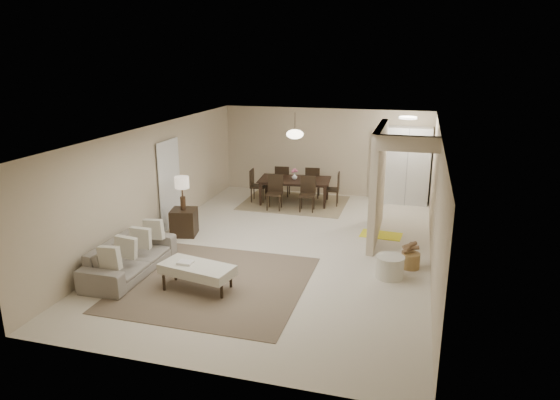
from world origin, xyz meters
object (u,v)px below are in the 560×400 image
(pantry_cabinet, at_px, (407,166))
(wicker_basket, at_px, (410,261))
(ottoman_bench, at_px, (197,270))
(dining_table, at_px, (294,191))
(sofa, at_px, (130,257))
(side_table, at_px, (184,222))
(round_pouf, at_px, (390,267))

(pantry_cabinet, height_order, wicker_basket, pantry_cabinet)
(ottoman_bench, xyz_separation_m, dining_table, (0.34, 5.59, -0.03))
(pantry_cabinet, bearing_deg, sofa, -127.87)
(ottoman_bench, height_order, wicker_basket, ottoman_bench)
(dining_table, bearing_deg, side_table, -125.55)
(side_table, distance_m, dining_table, 3.61)
(pantry_cabinet, height_order, sofa, pantry_cabinet)
(ottoman_bench, xyz_separation_m, round_pouf, (3.20, 1.41, -0.17))
(side_table, height_order, round_pouf, side_table)
(side_table, relative_size, wicker_basket, 1.70)
(side_table, xyz_separation_m, wicker_basket, (5.02, -0.51, -0.15))
(sofa, relative_size, ottoman_bench, 1.57)
(round_pouf, xyz_separation_m, dining_table, (-2.86, 4.18, 0.14))
(dining_table, bearing_deg, pantry_cabinet, 11.09)
(sofa, bearing_deg, pantry_cabinet, -38.54)
(pantry_cabinet, relative_size, side_table, 3.48)
(round_pouf, relative_size, wicker_basket, 1.48)
(side_table, bearing_deg, sofa, -91.33)
(pantry_cabinet, relative_size, ottoman_bench, 1.53)
(sofa, height_order, wicker_basket, sofa)
(sofa, height_order, dining_table, dining_table)
(ottoman_bench, relative_size, dining_table, 0.71)
(side_table, bearing_deg, dining_table, 60.06)
(ottoman_bench, bearing_deg, dining_table, 97.12)
(wicker_basket, bearing_deg, round_pouf, -123.46)
(side_table, bearing_deg, wicker_basket, -5.82)
(wicker_basket, bearing_deg, pantry_cabinet, 93.40)
(side_table, bearing_deg, ottoman_bench, -59.35)
(side_table, height_order, wicker_basket, side_table)
(round_pouf, distance_m, dining_table, 5.07)
(sofa, bearing_deg, dining_table, -19.97)
(ottoman_bench, bearing_deg, wicker_basket, 39.33)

